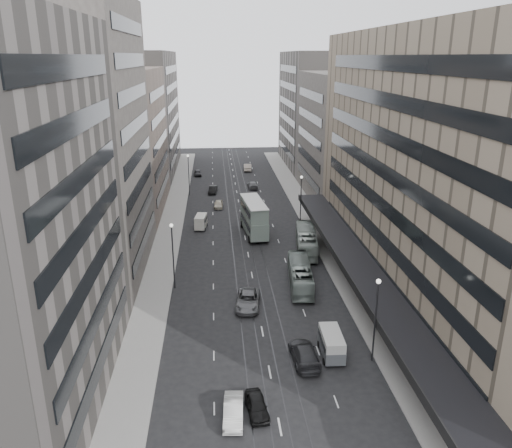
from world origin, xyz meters
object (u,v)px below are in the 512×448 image
object	(u,v)px
double_decker	(254,217)
sedan_1	(233,411)
bus_near	(300,275)
panel_van	(201,221)
sedan_2	(248,300)
bus_far	(306,241)
vw_microbus	(332,343)
sedan_0	(257,406)

from	to	relation	value
double_decker	sedan_1	xyz separation A→B (m)	(-5.00, -42.26, -2.25)
bus_near	panel_van	xyz separation A→B (m)	(-12.61, 22.58, -0.23)
sedan_1	panel_van	bearing A→B (deg)	98.04
double_decker	sedan_2	world-z (taller)	double_decker
bus_far	sedan_2	xyz separation A→B (m)	(-9.60, -16.28, -0.82)
vw_microbus	sedan_1	size ratio (longest dim) A/B	1.04
bus_far	sedan_1	bearing A→B (deg)	78.36
double_decker	sedan_0	xyz separation A→B (m)	(-3.12, -41.73, -2.30)
panel_van	sedan_2	world-z (taller)	panel_van
bus_far	sedan_1	size ratio (longest dim) A/B	2.66
bus_near	sedan_2	distance (m)	8.37
panel_van	sedan_1	world-z (taller)	panel_van
sedan_0	sedan_1	xyz separation A→B (m)	(-1.88, -0.52, 0.05)
bus_far	sedan_0	world-z (taller)	bus_far
sedan_1	sedan_2	xyz separation A→B (m)	(2.39, 18.26, 0.07)
sedan_2	sedan_0	bearing A→B (deg)	-83.96
bus_near	sedan_2	size ratio (longest dim) A/B	1.90
sedan_0	bus_near	bearing A→B (deg)	65.71
panel_van	sedan_2	size ratio (longest dim) A/B	0.67
bus_far	double_decker	bearing A→B (deg)	-40.26
vw_microbus	sedan_2	bearing A→B (deg)	126.77
bus_far	vw_microbus	bearing A→B (deg)	92.30
double_decker	sedan_2	size ratio (longest dim) A/B	1.82
sedan_0	panel_van	bearing A→B (deg)	90.28
bus_near	sedan_1	world-z (taller)	bus_near
double_decker	bus_far	bearing A→B (deg)	-53.73
vw_microbus	sedan_2	distance (m)	12.61
sedan_0	sedan_1	world-z (taller)	sedan_1
double_decker	sedan_2	xyz separation A→B (m)	(-2.60, -23.99, -2.18)
vw_microbus	sedan_2	size ratio (longest dim) A/B	0.80
bus_near	sedan_1	size ratio (longest dim) A/B	2.48
bus_near	sedan_1	xyz separation A→B (m)	(-9.16, -23.13, -0.78)
sedan_0	sedan_2	world-z (taller)	sedan_2
bus_near	vw_microbus	world-z (taller)	bus_near
panel_van	double_decker	bearing A→B (deg)	-14.51
sedan_1	bus_near	bearing A→B (deg)	72.13
double_decker	sedan_1	size ratio (longest dim) A/B	2.38
sedan_0	sedan_1	size ratio (longest dim) A/B	0.90
panel_van	sedan_0	xyz separation A→B (m)	(5.33, -45.19, -0.59)
vw_microbus	sedan_0	size ratio (longest dim) A/B	1.15
double_decker	sedan_0	world-z (taller)	double_decker
double_decker	vw_microbus	bearing A→B (deg)	-88.38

